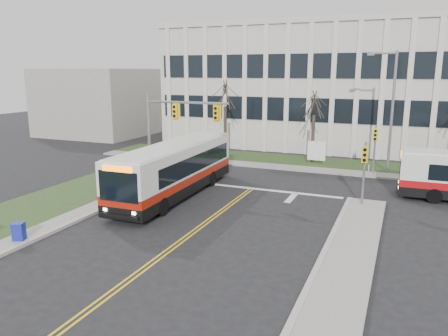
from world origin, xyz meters
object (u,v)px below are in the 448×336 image
Objects in this scene: bus_main at (175,171)px; newspaper_box_blue at (19,233)px; streetlight at (390,106)px; directory_sign at (317,151)px.

bus_main is 12.77× the size of newspaper_box_blue.
streetlight is 6.96m from directory_sign.
newspaper_box_blue is at bearing -112.56° from directory_sign.
streetlight is at bearing -13.23° from directory_sign.
newspaper_box_blue is (-2.84, -9.67, -1.14)m from bus_main.
directory_sign is at bearing 61.90° from bus_main.
bus_main reaches higher than newspaper_box_blue.
directory_sign is 24.25m from newspaper_box_blue.
bus_main reaches higher than directory_sign.
bus_main is (-11.99, -11.42, -3.58)m from streetlight.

